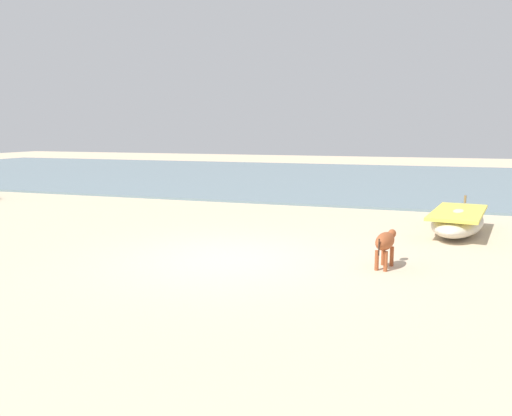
{
  "coord_description": "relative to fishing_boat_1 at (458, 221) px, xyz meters",
  "views": [
    {
      "loc": [
        3.72,
        -9.14,
        2.46
      ],
      "look_at": [
        -0.33,
        2.63,
        0.6
      ],
      "focal_mm": 36.98,
      "sensor_mm": 36.0,
      "label": 1
    }
  ],
  "objects": [
    {
      "name": "sea_water",
      "position": [
        -4.24,
        13.21,
        -0.26
      ],
      "size": [
        60.0,
        20.0,
        0.08
      ],
      "primitive_type": "cube",
      "color": "slate",
      "rests_on": "ground"
    },
    {
      "name": "ground",
      "position": [
        -4.24,
        -4.11,
        -0.3
      ],
      "size": [
        80.0,
        80.0,
        0.0
      ],
      "primitive_type": "plane",
      "color": "beige"
    },
    {
      "name": "calf_near_rust",
      "position": [
        -1.33,
        -3.8,
        0.17
      ],
      "size": [
        0.4,
        0.99,
        0.65
      ],
      "rotation": [
        0.0,
        0.0,
        1.4
      ],
      "color": "#9E4C28",
      "rests_on": "ground"
    },
    {
      "name": "fishing_boat_1",
      "position": [
        0.0,
        0.0,
        0.0
      ],
      "size": [
        1.57,
        3.34,
        0.75
      ],
      "rotation": [
        0.0,
        0.0,
        1.43
      ],
      "color": "beige",
      "rests_on": "ground"
    }
  ]
}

